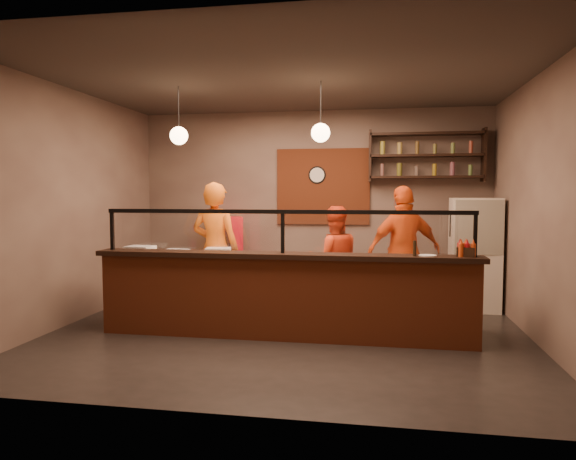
% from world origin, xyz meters
% --- Properties ---
extents(floor, '(6.00, 6.00, 0.00)m').
position_xyz_m(floor, '(0.00, 0.00, 0.00)').
color(floor, black).
rests_on(floor, ground).
extents(ceiling, '(6.00, 6.00, 0.00)m').
position_xyz_m(ceiling, '(0.00, 0.00, 3.20)').
color(ceiling, '#3C342E').
rests_on(ceiling, wall_back).
extents(wall_back, '(6.00, 0.00, 6.00)m').
position_xyz_m(wall_back, '(0.00, 2.50, 1.60)').
color(wall_back, '#796759').
rests_on(wall_back, floor).
extents(wall_left, '(0.00, 5.00, 5.00)m').
position_xyz_m(wall_left, '(-3.00, 0.00, 1.60)').
color(wall_left, '#796759').
rests_on(wall_left, floor).
extents(wall_right, '(0.00, 5.00, 5.00)m').
position_xyz_m(wall_right, '(3.00, 0.00, 1.60)').
color(wall_right, '#796759').
rests_on(wall_right, floor).
extents(wall_front, '(6.00, 0.00, 6.00)m').
position_xyz_m(wall_front, '(0.00, -2.50, 1.60)').
color(wall_front, '#796759').
rests_on(wall_front, floor).
extents(brick_patch, '(1.60, 0.04, 1.30)m').
position_xyz_m(brick_patch, '(0.20, 2.47, 1.90)').
color(brick_patch, brown).
rests_on(brick_patch, wall_back).
extents(service_counter, '(4.60, 0.25, 1.00)m').
position_xyz_m(service_counter, '(0.00, -0.30, 0.50)').
color(service_counter, brown).
rests_on(service_counter, floor).
extents(counter_ledge, '(4.70, 0.37, 0.06)m').
position_xyz_m(counter_ledge, '(0.00, -0.30, 1.03)').
color(counter_ledge, black).
rests_on(counter_ledge, service_counter).
extents(worktop_cabinet, '(4.60, 0.75, 0.85)m').
position_xyz_m(worktop_cabinet, '(0.00, 0.20, 0.42)').
color(worktop_cabinet, gray).
rests_on(worktop_cabinet, floor).
extents(worktop, '(4.60, 0.75, 0.05)m').
position_xyz_m(worktop, '(0.00, 0.20, 0.88)').
color(worktop, white).
rests_on(worktop, worktop_cabinet).
extents(sneeze_guard, '(4.50, 0.05, 0.52)m').
position_xyz_m(sneeze_guard, '(0.00, -0.30, 1.37)').
color(sneeze_guard, white).
rests_on(sneeze_guard, counter_ledge).
extents(wall_shelving, '(1.84, 0.28, 0.85)m').
position_xyz_m(wall_shelving, '(1.90, 2.32, 2.40)').
color(wall_shelving, black).
rests_on(wall_shelving, wall_back).
extents(wall_clock, '(0.30, 0.04, 0.30)m').
position_xyz_m(wall_clock, '(0.10, 2.46, 2.10)').
color(wall_clock, black).
rests_on(wall_clock, wall_back).
extents(pendant_left, '(0.24, 0.24, 0.77)m').
position_xyz_m(pendant_left, '(-1.50, 0.20, 2.55)').
color(pendant_left, black).
rests_on(pendant_left, ceiling).
extents(pendant_right, '(0.24, 0.24, 0.77)m').
position_xyz_m(pendant_right, '(0.40, 0.20, 2.55)').
color(pendant_right, black).
rests_on(pendant_right, ceiling).
extents(cook_left, '(0.75, 0.54, 1.94)m').
position_xyz_m(cook_left, '(-1.22, 0.85, 0.97)').
color(cook_left, orange).
rests_on(cook_left, floor).
extents(cook_mid, '(0.90, 0.77, 1.60)m').
position_xyz_m(cook_mid, '(0.51, 1.15, 0.80)').
color(cook_mid, red).
rests_on(cook_mid, floor).
extents(cook_right, '(1.20, 0.85, 1.89)m').
position_xyz_m(cook_right, '(1.52, 1.18, 0.95)').
color(cook_right, '#DF4E15').
rests_on(cook_right, floor).
extents(fridge, '(0.74, 0.69, 1.71)m').
position_xyz_m(fridge, '(2.60, 1.81, 0.86)').
color(fridge, beige).
rests_on(fridge, floor).
extents(red_cooler, '(0.74, 0.71, 1.38)m').
position_xyz_m(red_cooler, '(-1.47, 2.15, 0.69)').
color(red_cooler, red).
rests_on(red_cooler, floor).
extents(pizza_dough, '(0.59, 0.59, 0.01)m').
position_xyz_m(pizza_dough, '(0.32, 0.09, 0.91)').
color(pizza_dough, white).
rests_on(pizza_dough, worktop).
extents(prep_tub_a, '(0.37, 0.31, 0.17)m').
position_xyz_m(prep_tub_a, '(-2.03, 0.08, 0.99)').
color(prep_tub_a, white).
rests_on(prep_tub_a, worktop).
extents(prep_tub_b, '(0.36, 0.31, 0.16)m').
position_xyz_m(prep_tub_b, '(-0.95, 0.15, 0.98)').
color(prep_tub_b, silver).
rests_on(prep_tub_b, worktop).
extents(prep_tub_c, '(0.31, 0.26, 0.15)m').
position_xyz_m(prep_tub_c, '(-1.47, -0.05, 0.98)').
color(prep_tub_c, white).
rests_on(prep_tub_c, worktop).
extents(rolling_pin, '(0.40, 0.07, 0.07)m').
position_xyz_m(rolling_pin, '(-1.59, 0.25, 0.93)').
color(rolling_pin, yellow).
rests_on(rolling_pin, worktop).
extents(condiment_caddy, '(0.23, 0.20, 0.11)m').
position_xyz_m(condiment_caddy, '(2.13, -0.29, 1.11)').
color(condiment_caddy, black).
rests_on(condiment_caddy, counter_ledge).
extents(pepper_mill, '(0.04, 0.04, 0.18)m').
position_xyz_m(pepper_mill, '(1.55, -0.35, 1.15)').
color(pepper_mill, black).
rests_on(pepper_mill, counter_ledge).
extents(small_plate, '(0.26, 0.26, 0.01)m').
position_xyz_m(small_plate, '(1.70, -0.33, 1.07)').
color(small_plate, silver).
rests_on(small_plate, counter_ledge).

